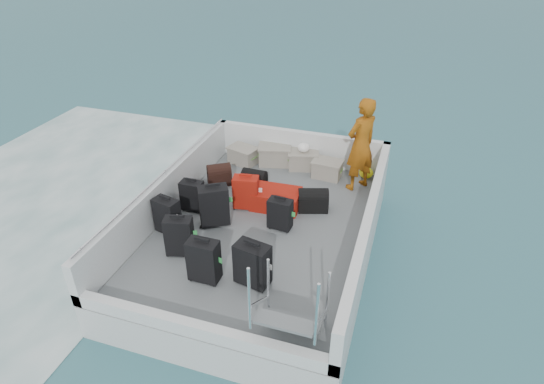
{
  "coord_description": "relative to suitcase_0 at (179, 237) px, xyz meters",
  "views": [
    {
      "loc": [
        2.09,
        -5.84,
        5.1
      ],
      "look_at": [
        0.01,
        0.51,
        1.0
      ],
      "focal_mm": 30.0,
      "sensor_mm": 36.0,
      "label": 1
    }
  ],
  "objects": [
    {
      "name": "passenger",
      "position": [
        2.24,
        2.85,
        0.57
      ],
      "size": [
        0.74,
        0.78,
        1.78
      ],
      "primitive_type": "imported",
      "rotation": [
        0.0,
        0.0,
        -2.25
      ],
      "color": "orange",
      "rests_on": "deck"
    },
    {
      "name": "deck",
      "position": [
        0.94,
        1.06,
        -0.33
      ],
      "size": [
        3.3,
        4.7,
        0.02
      ],
      "primitive_type": "cube",
      "color": "slate",
      "rests_on": "ferry_hull"
    },
    {
      "name": "ferry_hull",
      "position": [
        0.94,
        1.06,
        -0.64
      ],
      "size": [
        3.6,
        5.0,
        0.6
      ],
      "primitive_type": "cube",
      "color": "silver",
      "rests_on": "ground"
    },
    {
      "name": "suitcase_2",
      "position": [
        -0.37,
        1.16,
        -0.04
      ],
      "size": [
        0.39,
        0.24,
        0.56
      ],
      "primitive_type": "cube",
      "rotation": [
        0.0,
        0.0,
        0.01
      ],
      "color": "black",
      "rests_on": "deck"
    },
    {
      "name": "white_bag",
      "position": [
        1.07,
        3.26,
        0.11
      ],
      "size": [
        0.24,
        0.24,
        0.18
      ],
      "primitive_type": "ellipsoid",
      "color": "white",
      "rests_on": "crate_2"
    },
    {
      "name": "duffel_1",
      "position": [
        0.41,
        2.15,
        -0.16
      ],
      "size": [
        0.45,
        0.31,
        0.32
      ],
      "primitive_type": null,
      "rotation": [
        0.0,
        0.0,
        -0.03
      ],
      "color": "black",
      "rests_on": "deck"
    },
    {
      "name": "yellow_bag",
      "position": [
        2.36,
        3.26,
        -0.21
      ],
      "size": [
        0.28,
        0.26,
        0.22
      ],
      "primitive_type": "ellipsoid",
      "color": "#F8F61B",
      "rests_on": "deck"
    },
    {
      "name": "deck_fittings",
      "position": [
        1.29,
        0.74,
        0.05
      ],
      "size": [
        3.6,
        5.0,
        0.9
      ],
      "color": "silver",
      "rests_on": "deck"
    },
    {
      "name": "ground",
      "position": [
        0.94,
        1.06,
        -0.94
      ],
      "size": [
        160.0,
        160.0,
        0.0
      ],
      "primitive_type": "plane",
      "color": "#184456",
      "rests_on": "ground"
    },
    {
      "name": "suitcase_7",
      "position": [
        1.25,
        1.11,
        -0.05
      ],
      "size": [
        0.41,
        0.26,
        0.55
      ],
      "primitive_type": "cube",
      "rotation": [
        0.0,
        0.0,
        -0.09
      ],
      "color": "black",
      "rests_on": "deck"
    },
    {
      "name": "crate_3",
      "position": [
        1.62,
        3.05,
        -0.16
      ],
      "size": [
        0.57,
        0.41,
        0.33
      ],
      "primitive_type": "cube",
      "rotation": [
        0.0,
        0.0,
        -0.08
      ],
      "color": "gray",
      "rests_on": "deck"
    },
    {
      "name": "crate_1",
      "position": [
        0.46,
        3.26,
        -0.13
      ],
      "size": [
        0.72,
        0.58,
        0.38
      ],
      "primitive_type": "cube",
      "rotation": [
        0.0,
        0.0,
        0.26
      ],
      "color": "gray",
      "rests_on": "deck"
    },
    {
      "name": "crate_2",
      "position": [
        1.07,
        3.26,
        -0.15
      ],
      "size": [
        0.66,
        0.53,
        0.35
      ],
      "primitive_type": "cube",
      "rotation": [
        0.0,
        0.0,
        0.27
      ],
      "color": "gray",
      "rests_on": "deck"
    },
    {
      "name": "suitcase_8",
      "position": [
        0.99,
        1.7,
        -0.16
      ],
      "size": [
        0.87,
        0.59,
        0.33
      ],
      "primitive_type": "cube",
      "rotation": [
        0.0,
        0.0,
        1.61
      ],
      "color": "#AE190D",
      "rests_on": "deck"
    },
    {
      "name": "suitcase_0",
      "position": [
        0.0,
        0.0,
        0.0
      ],
      "size": [
        0.46,
        0.33,
        0.64
      ],
      "primitive_type": "cube",
      "rotation": [
        0.0,
        0.0,
        0.26
      ],
      "color": "black",
      "rests_on": "deck"
    },
    {
      "name": "suitcase_3",
      "position": [
        0.6,
        -0.41,
        0.01
      ],
      "size": [
        0.44,
        0.26,
        0.66
      ],
      "primitive_type": "cube",
      "rotation": [
        0.0,
        0.0,
        -0.01
      ],
      "color": "black",
      "rests_on": "deck"
    },
    {
      "name": "wake_foam",
      "position": [
        -3.86,
        1.06,
        -0.94
      ],
      "size": [
        10.0,
        10.0,
        0.0
      ],
      "primitive_type": "plane",
      "color": "white",
      "rests_on": "ground"
    },
    {
      "name": "crate_0",
      "position": [
        -0.17,
        3.08,
        -0.16
      ],
      "size": [
        0.64,
        0.52,
        0.33
      ],
      "primitive_type": "cube",
      "rotation": [
        0.0,
        0.0,
        -0.3
      ],
      "color": "gray",
      "rests_on": "deck"
    },
    {
      "name": "duffel_0",
      "position": [
        -0.3,
        2.15,
        -0.16
      ],
      "size": [
        0.54,
        0.49,
        0.32
      ],
      "primitive_type": null,
      "rotation": [
        0.0,
        0.0,
        0.57
      ],
      "color": "black",
      "rests_on": "deck"
    },
    {
      "name": "suitcase_6",
      "position": [
        1.28,
        -0.27,
        0.01
      ],
      "size": [
        0.53,
        0.37,
        0.66
      ],
      "primitive_type": "cube",
      "rotation": [
        0.0,
        0.0,
        -0.2
      ],
      "color": "black",
      "rests_on": "deck"
    },
    {
      "name": "suitcase_5",
      "position": [
        0.49,
        1.52,
        -0.02
      ],
      "size": [
        0.48,
        0.34,
        0.61
      ],
      "primitive_type": "cube",
      "rotation": [
        0.0,
        0.0,
        0.18
      ],
      "color": "#AE190D",
      "rests_on": "deck"
    },
    {
      "name": "suitcase_4",
      "position": [
        0.17,
        0.89,
        0.03
      ],
      "size": [
        0.56,
        0.49,
        0.71
      ],
      "primitive_type": "cube",
      "rotation": [
        0.0,
        0.0,
        0.55
      ],
      "color": "black",
      "rests_on": "deck"
    },
    {
      "name": "duffel_2",
      "position": [
        1.63,
        1.82,
        -0.16
      ],
      "size": [
        0.59,
        0.44,
        0.32
      ],
      "primitive_type": null,
      "rotation": [
        0.0,
        0.0,
        0.31
      ],
      "color": "black",
      "rests_on": "deck"
    },
    {
      "name": "suitcase_1",
      "position": [
        -0.45,
        0.44,
        -0.01
      ],
      "size": [
        0.46,
        0.32,
        0.62
      ],
      "primitive_type": "cube",
      "rotation": [
        0.0,
        0.0,
        -0.23
      ],
      "color": "black",
      "rests_on": "deck"
    }
  ]
}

